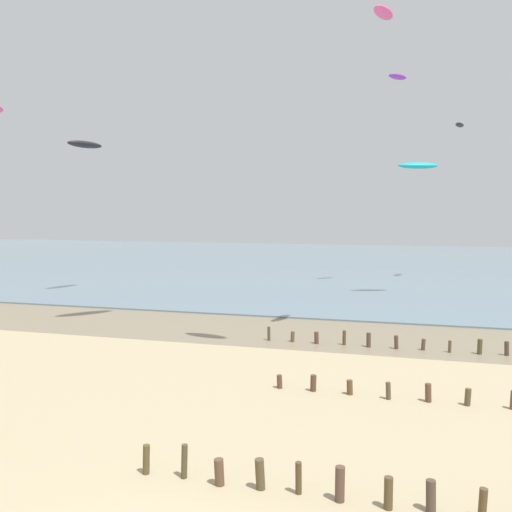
# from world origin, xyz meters

# --- Properties ---
(wet_sand_strip) EXTENTS (120.00, 7.11, 0.01)m
(wet_sand_strip) POSITION_xyz_m (0.00, 19.83, 0.00)
(wet_sand_strip) COLOR #84755B
(wet_sand_strip) RESTS_ON ground
(sea) EXTENTS (160.00, 70.00, 0.10)m
(sea) POSITION_xyz_m (0.00, 58.39, 0.05)
(sea) COLOR slate
(sea) RESTS_ON ground
(groyne_near) EXTENTS (11.47, 0.36, 0.82)m
(groyne_near) POSITION_xyz_m (3.99, 3.87, 0.36)
(groyne_near) COLOR brown
(groyne_near) RESTS_ON ground
(groyne_far) EXTENTS (20.50, 0.35, 0.71)m
(groyne_far) POSITION_xyz_m (8.64, 17.78, 0.31)
(groyne_far) COLOR brown
(groyne_far) RESTS_ON ground
(kite_aloft_0) EXTENTS (1.27, 2.08, 0.48)m
(kite_aloft_0) POSITION_xyz_m (3.20, 19.79, 15.74)
(kite_aloft_0) COLOR #E54C99
(kite_aloft_1) EXTENTS (1.91, 3.25, 0.57)m
(kite_aloft_1) POSITION_xyz_m (-18.71, 28.54, 11.26)
(kite_aloft_1) COLOR black
(kite_aloft_3) EXTENTS (1.06, 2.16, 0.38)m
(kite_aloft_3) POSITION_xyz_m (8.84, 43.87, 13.85)
(kite_aloft_3) COLOR black
(kite_aloft_4) EXTENTS (1.84, 2.08, 0.49)m
(kite_aloft_4) POSITION_xyz_m (3.57, 38.84, 17.16)
(kite_aloft_4) COLOR purple
(kite_aloft_6) EXTENTS (3.07, 1.83, 0.57)m
(kite_aloft_6) POSITION_xyz_m (5.22, 33.58, 9.58)
(kite_aloft_6) COLOR #19B2B7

